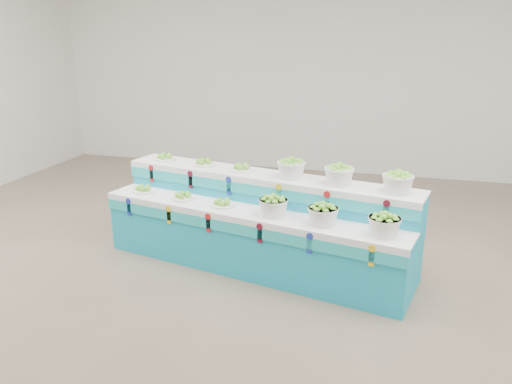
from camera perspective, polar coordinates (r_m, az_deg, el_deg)
ground at (r=5.27m, az=-3.65°, el=-11.03°), size 10.00×10.00×0.00m
back_wall at (r=9.51m, az=6.16°, el=14.32°), size 10.00×0.00×10.00m
display_stand at (r=5.59m, az=0.00°, el=-3.52°), size 3.68×1.68×1.02m
plate_lower_left at (r=6.10m, az=-12.81°, el=0.40°), size 0.31×0.31×0.09m
plate_lower_mid at (r=5.75m, az=-8.37°, el=-0.40°), size 0.31×0.31×0.09m
plate_lower_right at (r=5.46m, az=-3.89°, el=-1.20°), size 0.31×0.31×0.09m
basket_lower_left at (r=5.16m, az=2.01°, el=-1.57°), size 0.37×0.37×0.22m
basket_lower_mid at (r=4.96m, az=7.70°, el=-2.52°), size 0.37×0.37×0.22m
basket_lower_right at (r=4.80m, az=14.54°, el=-3.64°), size 0.37×0.37×0.22m
plate_upper_left at (r=6.35m, az=-10.43°, el=4.03°), size 0.31×0.31×0.09m
plate_upper_mid at (r=6.01m, az=-6.03°, el=3.47°), size 0.31×0.31×0.09m
plate_upper_right at (r=5.74m, az=-1.65°, el=2.89°), size 0.31×0.31×0.09m
basket_upper_left at (r=5.45m, az=4.07°, el=2.76°), size 0.37×0.37×0.22m
basket_upper_mid at (r=5.26m, az=9.51°, el=2.02°), size 0.37×0.37×0.22m
basket_upper_right at (r=5.11m, az=15.99°, el=1.11°), size 0.37×0.37×0.22m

